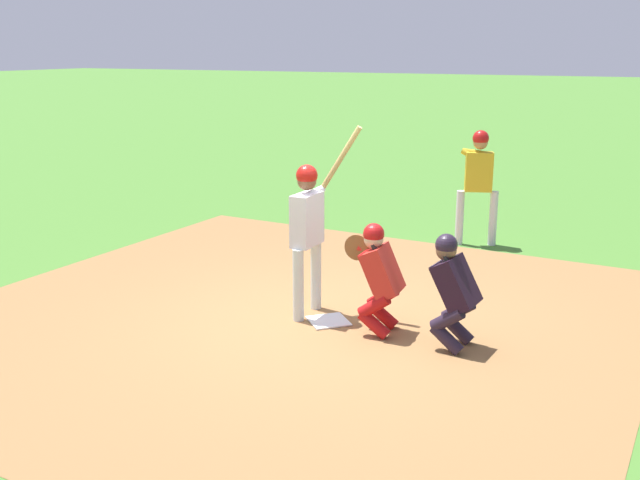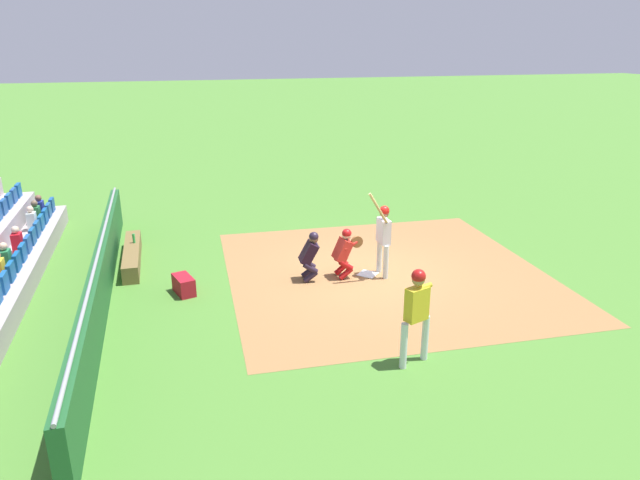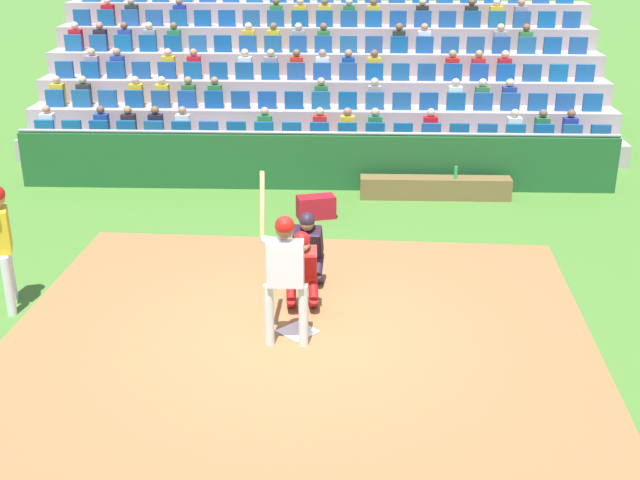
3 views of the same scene
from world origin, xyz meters
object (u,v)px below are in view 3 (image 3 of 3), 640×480
object	(u,v)px
catcher_crouching	(301,267)
on_deck_batter	(2,234)
home_plate_umpire	(308,245)
equipment_duffel_bag	(316,207)
batter_at_plate	(284,265)
water_bottle_on_bench	(456,173)
dugout_bench	(435,188)
home_plate_marker	(298,331)

from	to	relation	value
catcher_crouching	on_deck_batter	distance (m)	4.29
home_plate_umpire	catcher_crouching	bearing A→B (deg)	86.66
home_plate_umpire	equipment_duffel_bag	size ratio (longest dim) A/B	1.79
batter_at_plate	on_deck_batter	xyz separation A→B (m)	(4.11, -0.97, 0.00)
water_bottle_on_bench	batter_at_plate	bearing A→B (deg)	63.98
batter_at_plate	on_deck_batter	distance (m)	4.22
dugout_bench	on_deck_batter	distance (m)	8.52
equipment_duffel_bag	on_deck_batter	xyz separation A→B (m)	(4.31, 3.95, 0.94)
home_plate_umpire	on_deck_batter	xyz separation A→B (m)	(4.32, 0.86, 0.47)
equipment_duffel_bag	on_deck_batter	distance (m)	5.92
home_plate_umpire	on_deck_batter	bearing A→B (deg)	11.24
home_plate_umpire	equipment_duffel_bag	bearing A→B (deg)	-89.92
dugout_bench	home_plate_umpire	bearing A→B (deg)	61.25
equipment_duffel_bag	batter_at_plate	bearing A→B (deg)	71.83
home_plate_marker	water_bottle_on_bench	world-z (taller)	water_bottle_on_bench
dugout_bench	home_plate_marker	bearing A→B (deg)	67.19
batter_at_plate	dugout_bench	world-z (taller)	batter_at_plate
batter_at_plate	on_deck_batter	bearing A→B (deg)	-13.32
home_plate_umpire	home_plate_marker	bearing A→B (deg)	87.12
dugout_bench	catcher_crouching	bearing A→B (deg)	65.01
equipment_duffel_bag	water_bottle_on_bench	bearing A→B (deg)	-172.79
home_plate_marker	water_bottle_on_bench	distance (m)	6.44
batter_at_plate	water_bottle_on_bench	size ratio (longest dim) A/B	8.87
catcher_crouching	home_plate_umpire	size ratio (longest dim) A/B	1.01
batter_at_plate	home_plate_marker	bearing A→B (deg)	-112.27
home_plate_umpire	water_bottle_on_bench	distance (m)	5.08
catcher_crouching	dugout_bench	bearing A→B (deg)	-114.99
on_deck_batter	water_bottle_on_bench	bearing A→B (deg)	-144.14
catcher_crouching	equipment_duffel_bag	xyz separation A→B (m)	(-0.05, -3.96, -0.50)
catcher_crouching	equipment_duffel_bag	world-z (taller)	catcher_crouching
batter_at_plate	water_bottle_on_bench	distance (m)	6.80
dugout_bench	water_bottle_on_bench	xyz separation A→B (m)	(-0.39, 0.07, 0.35)
catcher_crouching	on_deck_batter	bearing A→B (deg)	-0.23
home_plate_umpire	batter_at_plate	bearing A→B (deg)	83.40
home_plate_umpire	water_bottle_on_bench	world-z (taller)	home_plate_umpire
home_plate_marker	dugout_bench	distance (m)	6.32
home_plate_marker	batter_at_plate	xyz separation A→B (m)	(0.14, 0.33, 1.14)
home_plate_marker	on_deck_batter	size ratio (longest dim) A/B	0.23
catcher_crouching	home_plate_umpire	world-z (taller)	catcher_crouching
on_deck_batter	catcher_crouching	bearing A→B (deg)	179.77
on_deck_batter	batter_at_plate	bearing A→B (deg)	166.68
dugout_bench	equipment_duffel_bag	xyz separation A→B (m)	(2.38, 1.24, -0.00)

